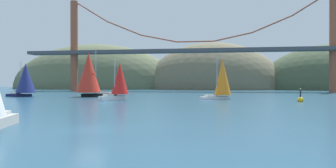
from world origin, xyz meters
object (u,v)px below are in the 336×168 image
Objects in this scene: sailboat_scarlet_sail at (89,74)px; sailboat_navy_sail at (25,79)px; channel_buoy at (300,100)px; sailboat_red_spinnaker at (119,80)px; sailboat_orange_sail at (222,79)px.

sailboat_navy_sail is (-15.25, -1.71, -1.24)m from sailboat_scarlet_sail.
sailboat_navy_sail is at bearing 170.41° from channel_buoy.
sailboat_navy_sail reaches higher than sailboat_red_spinnaker.
sailboat_scarlet_sail reaches higher than sailboat_orange_sail.
sailboat_scarlet_sail reaches higher than channel_buoy.
sailboat_red_spinnaker reaches higher than channel_buoy.
sailboat_orange_sail is 0.77× the size of sailboat_scarlet_sail.
sailboat_red_spinnaker is 33.47m from channel_buoy.
sailboat_scarlet_sail is 4.35× the size of channel_buoy.
sailboat_red_spinnaker is at bearing -162.58° from sailboat_orange_sail.
sailboat_navy_sail is 1.08× the size of sailboat_red_spinnaker.
sailboat_red_spinnaker is 2.97× the size of channel_buoy.
sailboat_navy_sail is (-45.98, 3.60, 0.05)m from sailboat_orange_sail.
sailboat_orange_sail is 46.12m from sailboat_navy_sail.
sailboat_scarlet_sail is at bearing 165.12° from channel_buoy.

